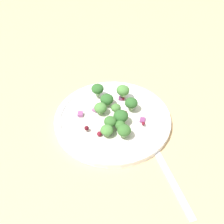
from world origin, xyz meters
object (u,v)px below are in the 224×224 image
Objects in this scene: plate at (112,118)px; broccoli_floret_2 at (121,116)px; broccoli_floret_0 at (120,125)px; broccoli_floret_1 at (101,108)px; fork at (166,169)px.

broccoli_floret_2 is (-0.46, -2.59, 2.49)cm from plate.
broccoli_floret_2 is at bearing 33.35° from broccoli_floret_0.
broccoli_floret_2 is at bearing -87.26° from broccoli_floret_1.
broccoli_floret_2 is 0.19× the size of fork.
broccoli_floret_1 is at bearing 105.92° from plate.
broccoli_floret_1 is (-0.71, 2.48, 2.04)cm from plate.
plate reaches higher than fork.
plate is 8.03× the size of broccoli_floret_2.
fork is at bearing -104.54° from broccoli_floret_2.
plate is at bearing 59.27° from broccoli_floret_0.
broccoli_floret_2 reaches higher than plate.
broccoli_floret_0 is 2.14cm from broccoli_floret_2.
broccoli_floret_1 is 18.27cm from fork.
broccoli_floret_2 is at bearing 75.46° from fork.
broccoli_floret_0 reaches higher than fork.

